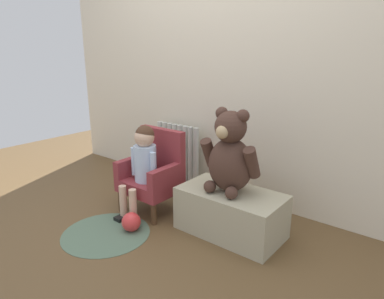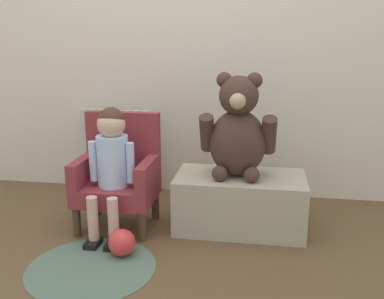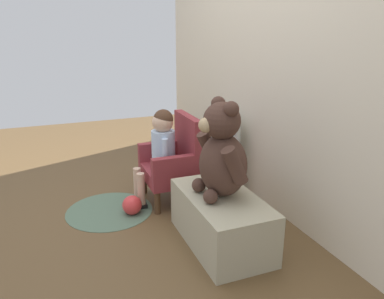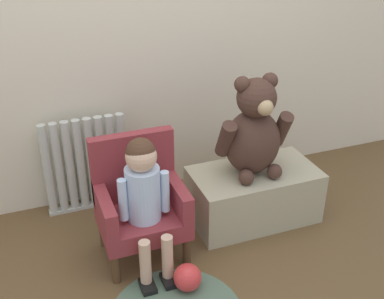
# 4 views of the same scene
# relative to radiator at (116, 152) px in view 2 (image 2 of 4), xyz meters

# --- Properties ---
(ground_plane) EXTENTS (6.00, 6.00, 0.00)m
(ground_plane) POSITION_rel_radiator_xyz_m (0.41, -0.97, -0.29)
(ground_plane) COLOR brown
(back_wall) EXTENTS (3.80, 0.05, 2.40)m
(back_wall) POSITION_rel_radiator_xyz_m (0.41, 0.12, 0.91)
(back_wall) COLOR beige
(back_wall) RESTS_ON ground_plane
(radiator) EXTENTS (0.50, 0.05, 0.58)m
(radiator) POSITION_rel_radiator_xyz_m (0.00, 0.00, 0.00)
(radiator) COLOR #BABFB7
(radiator) RESTS_ON ground_plane
(child_armchair) EXTENTS (0.43, 0.36, 0.64)m
(child_armchair) POSITION_rel_radiator_xyz_m (0.19, -0.50, 0.02)
(child_armchair) COLOR maroon
(child_armchair) RESTS_ON ground_plane
(child_figure) EXTENTS (0.25, 0.35, 0.70)m
(child_figure) POSITION_rel_radiator_xyz_m (0.19, -0.61, 0.16)
(child_figure) COLOR silver
(child_figure) RESTS_ON ground_plane
(low_bench) EXTENTS (0.72, 0.39, 0.31)m
(low_bench) POSITION_rel_radiator_xyz_m (0.87, -0.45, -0.13)
(low_bench) COLOR tan
(low_bench) RESTS_ON ground_plane
(large_teddy_bear) EXTENTS (0.41, 0.29, 0.57)m
(large_teddy_bear) POSITION_rel_radiator_xyz_m (0.85, -0.44, 0.27)
(large_teddy_bear) COLOR #442C23
(large_teddy_bear) RESTS_ON low_bench
(floor_rug) EXTENTS (0.61, 0.61, 0.01)m
(floor_rug) POSITION_rel_radiator_xyz_m (0.21, -1.00, -0.29)
(floor_rug) COLOR #526B55
(floor_rug) RESTS_ON ground_plane
(toy_ball) EXTENTS (0.14, 0.14, 0.14)m
(toy_ball) POSITION_rel_radiator_xyz_m (0.31, -0.86, -0.22)
(toy_ball) COLOR red
(toy_ball) RESTS_ON ground_plane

